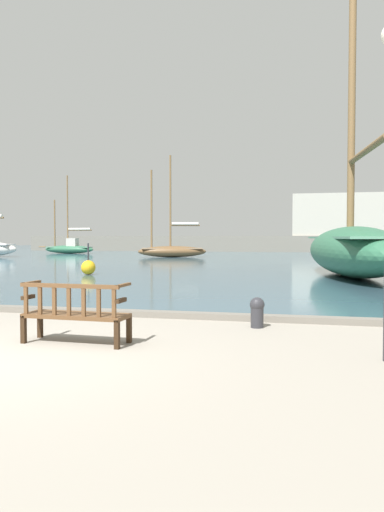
{
  "coord_description": "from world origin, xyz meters",
  "views": [
    {
      "loc": [
        3.88,
        -5.7,
        1.6
      ],
      "look_at": [
        0.24,
        10.0,
        1.0
      ],
      "focal_mm": 35.0,
      "sensor_mm": 36.0,
      "label": 1
    }
  ],
  "objects": [
    {
      "name": "park_bench",
      "position": [
        0.47,
        1.19,
        0.47
      ],
      "size": [
        1.62,
        0.58,
        0.92
      ],
      "color": "#322113",
      "rests_on": "ground"
    },
    {
      "name": "sailboat_far_starboard",
      "position": [
        -6.3,
        31.33,
        0.7
      ],
      "size": [
        5.46,
        2.88,
        7.81
      ],
      "color": "brown",
      "rests_on": "harbor_water"
    },
    {
      "name": "sailboat_nearest_port",
      "position": [
        5.58,
        14.91,
        1.2
      ],
      "size": [
        4.2,
        13.49,
        14.96
      ],
      "color": "#2D6647",
      "rests_on": "harbor_water"
    },
    {
      "name": "quay_edge_kerb",
      "position": [
        0.0,
        3.85,
        0.06
      ],
      "size": [
        40.0,
        0.3,
        0.12
      ],
      "primitive_type": "cube",
      "color": "slate",
      "rests_on": "ground"
    },
    {
      "name": "ground_plane",
      "position": [
        0.0,
        0.0,
        0.0
      ],
      "size": [
        160.0,
        160.0,
        0.0
      ],
      "primitive_type": "plane",
      "color": "gray"
    },
    {
      "name": "harbor_water",
      "position": [
        0.0,
        44.0,
        0.04
      ],
      "size": [
        100.0,
        80.0,
        0.08
      ],
      "primitive_type": "cube",
      "color": "#385666",
      "rests_on": "ground"
    },
    {
      "name": "sailboat_distant_harbor",
      "position": [
        -18.14,
        37.7,
        0.67
      ],
      "size": [
        5.83,
        1.64,
        7.37
      ],
      "color": "#2D6647",
      "rests_on": "harbor_water"
    },
    {
      "name": "far_breakwater",
      "position": [
        2.06,
        47.64,
        1.71
      ],
      "size": [
        54.86,
        2.4,
        6.1
      ],
      "color": "slate",
      "rests_on": "ground"
    },
    {
      "name": "channel_buoy",
      "position": [
        -4.84,
        13.14,
        0.38
      ],
      "size": [
        0.59,
        0.59,
        1.29
      ],
      "color": "gold",
      "rests_on": "harbor_water"
    },
    {
      "name": "mooring_bollard",
      "position": [
        3.02,
        3.13,
        0.3
      ],
      "size": [
        0.26,
        0.26,
        0.54
      ],
      "color": "#2D2D33",
      "rests_on": "ground"
    }
  ]
}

